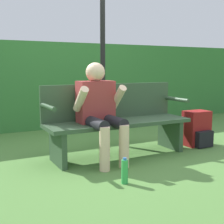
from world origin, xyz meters
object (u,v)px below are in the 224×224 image
(park_bench, at_px, (116,120))
(water_bottle, at_px, (125,171))
(signpost, at_px, (103,35))
(parked_car, at_px, (91,76))
(backpack, at_px, (197,129))
(person_seated, at_px, (100,107))

(park_bench, distance_m, water_bottle, 1.03)
(signpost, relative_size, parked_car, 0.59)
(signpost, height_order, parked_car, signpost)
(water_bottle, relative_size, parked_car, 0.05)
(park_bench, distance_m, parked_car, 14.26)
(backpack, relative_size, parked_car, 0.11)
(person_seated, relative_size, signpost, 0.42)
(water_bottle, distance_m, parked_car, 15.25)
(water_bottle, relative_size, signpost, 0.09)
(person_seated, relative_size, parked_car, 0.25)
(backpack, height_order, water_bottle, backpack)
(backpack, bearing_deg, signpost, 146.24)
(park_bench, bearing_deg, water_bottle, -113.93)
(park_bench, distance_m, signpost, 1.23)
(backpack, xyz_separation_m, parked_car, (4.29, 13.30, 0.36))
(park_bench, xyz_separation_m, person_seated, (-0.29, -0.13, 0.19))
(park_bench, relative_size, water_bottle, 7.28)
(backpack, relative_size, water_bottle, 1.95)
(water_bottle, distance_m, signpost, 2.10)
(backpack, distance_m, water_bottle, 1.77)
(parked_car, bearing_deg, park_bench, -125.12)
(person_seated, relative_size, backpack, 2.35)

